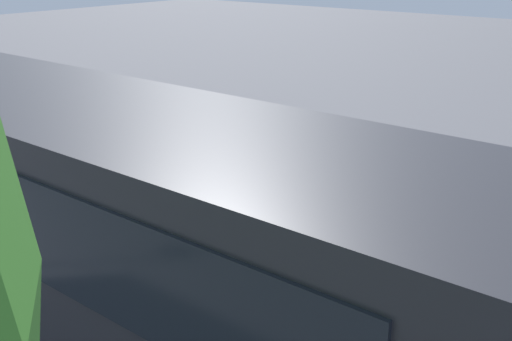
{
  "coord_description": "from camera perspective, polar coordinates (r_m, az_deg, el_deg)",
  "views": [
    {
      "loc": [
        -6.85,
        8.11,
        4.82
      ],
      "look_at": [
        -0.37,
        -0.03,
        1.1
      ],
      "focal_mm": 43.47,
      "sensor_mm": 36.0,
      "label": 1
    }
  ],
  "objects": [
    {
      "name": "bay_line_a",
      "position": [
        9.63,
        22.17,
        -11.96
      ],
      "size": [
        0.15,
        3.56,
        0.01
      ],
      "color": "white",
      "rests_on": "ground_plane"
    },
    {
      "name": "spectator_far_left",
      "position": [
        8.58,
        6.19,
        -6.24
      ],
      "size": [
        0.58,
        0.36,
        1.81
      ],
      "color": "black",
      "rests_on": "ground_plane"
    },
    {
      "name": "bay_line_e",
      "position": [
        16.45,
        -19.5,
        1.49
      ],
      "size": [
        0.17,
        4.95,
        0.01
      ],
      "color": "white",
      "rests_on": "ground_plane"
    },
    {
      "name": "parked_motorcycle_silver",
      "position": [
        8.91,
        -1.61,
        -9.47
      ],
      "size": [
        2.05,
        0.58,
        0.99
      ],
      "color": "black",
      "rests_on": "ground_plane"
    },
    {
      "name": "stunt_motorcycle",
      "position": [
        14.5,
        -5.66,
        4.3
      ],
      "size": [
        1.95,
        0.96,
        1.67
      ],
      "color": "black",
      "rests_on": "ground_plane"
    },
    {
      "name": "spectator_left",
      "position": [
        9.06,
        2.97,
        -4.84
      ],
      "size": [
        0.58,
        0.38,
        1.77
      ],
      "color": "#473823",
      "rests_on": "ground_plane"
    },
    {
      "name": "bay_line_b",
      "position": [
        10.59,
        7.08,
        -7.55
      ],
      "size": [
        0.16,
        4.12,
        0.01
      ],
      "color": "white",
      "rests_on": "ground_plane"
    },
    {
      "name": "ground_plane",
      "position": [
        11.66,
        -1.52,
        -4.75
      ],
      "size": [
        80.0,
        80.0,
        0.0
      ],
      "primitive_type": "plane",
      "color": "#4C4C51"
    },
    {
      "name": "bay_line_d",
      "position": [
        14.18,
        -13.16,
        -0.72
      ],
      "size": [
        0.17,
        4.92,
        0.01
      ],
      "color": "white",
      "rests_on": "ground_plane"
    },
    {
      "name": "tour_bus",
      "position": [
        7.21,
        -11.82,
        -6.93
      ],
      "size": [
        9.18,
        2.64,
        3.25
      ],
      "color": "#26262B",
      "rests_on": "ground_plane"
    },
    {
      "name": "bay_line_c",
      "position": [
        12.18,
        -4.57,
        -3.7
      ],
      "size": [
        0.17,
        4.91,
        0.01
      ],
      "color": "white",
      "rests_on": "ground_plane"
    },
    {
      "name": "spectator_centre",
      "position": [
        9.82,
        -1.97,
        -2.65
      ],
      "size": [
        0.57,
        0.32,
        1.82
      ],
      "color": "#473823",
      "rests_on": "ground_plane"
    },
    {
      "name": "traffic_cone",
      "position": [
        14.13,
        4.01,
        0.98
      ],
      "size": [
        0.34,
        0.34,
        0.63
      ],
      "color": "orange",
      "rests_on": "ground_plane"
    }
  ]
}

